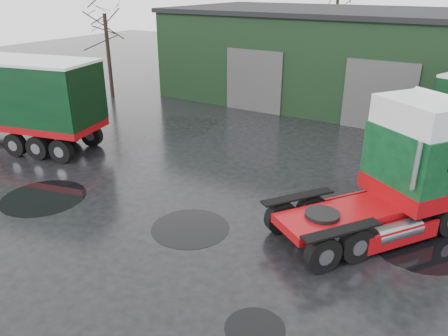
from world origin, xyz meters
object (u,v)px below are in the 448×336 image
Objects in this scene: warehouse at (403,61)px; tree_left at (107,38)px; hero_tractor at (371,172)px; tree_back_a at (336,20)px.

warehouse is 20.64m from tree_left.
tree_back_a reaches higher than hero_tractor.
tree_left reaches higher than warehouse.
hero_tractor is 23.73m from tree_left.
tree_left is at bearing -169.70° from hero_tractor.
tree_left is 21.10m from tree_back_a.
warehouse is at bearing -51.34° from tree_back_a.
tree_left is at bearing -121.43° from tree_back_a.
tree_back_a is (-10.50, 27.84, 2.45)m from hero_tractor.
tree_left reaches higher than hero_tractor.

